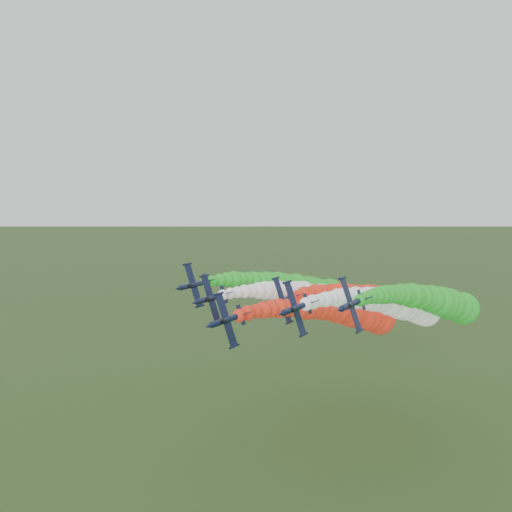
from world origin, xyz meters
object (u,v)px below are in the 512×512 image
object	(u,v)px
jet_lead	(349,314)
jet_trail	(375,299)
jet_outer_left	(306,288)
jet_inner_left	(323,298)
jet_inner_right	(399,305)
jet_outer_right	(440,302)

from	to	relation	value
jet_lead	jet_trail	distance (m)	19.79
jet_lead	jet_outer_left	world-z (taller)	jet_outer_left
jet_lead	jet_inner_left	distance (m)	15.18
jet_inner_right	jet_outer_right	distance (m)	10.91
jet_trail	jet_outer_left	bearing A→B (deg)	-165.02
jet_outer_right	jet_outer_left	bearing A→B (deg)	178.31
jet_outer_right	jet_lead	bearing A→B (deg)	-147.77
jet_outer_left	jet_outer_right	bearing A→B (deg)	-1.69
jet_lead	jet_outer_right	distance (m)	24.63
jet_outer_left	jet_outer_right	size ratio (longest dim) A/B	0.99
jet_inner_left	jet_outer_right	distance (m)	33.23
jet_inner_left	jet_trail	bearing A→B (deg)	42.29
jet_lead	jet_outer_left	distance (m)	25.45
jet_inner_left	jet_inner_right	size ratio (longest dim) A/B	1.00
jet_inner_left	jet_inner_right	world-z (taller)	jet_inner_right
jet_inner_left	jet_inner_right	distance (m)	23.64
jet_outer_left	jet_outer_right	xyz separation A→B (m)	(41.59, -1.23, 0.83)
jet_inner_right	jet_outer_right	xyz separation A→B (m)	(9.33, 5.57, 0.91)
jet_outer_right	jet_inner_left	bearing A→B (deg)	-172.77
jet_inner_left	jet_outer_left	world-z (taller)	jet_outer_left
jet_inner_left	jet_trail	xyz separation A→B (m)	(12.04, 10.95, -0.90)
jet_inner_left	jet_outer_left	size ratio (longest dim) A/B	1.00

